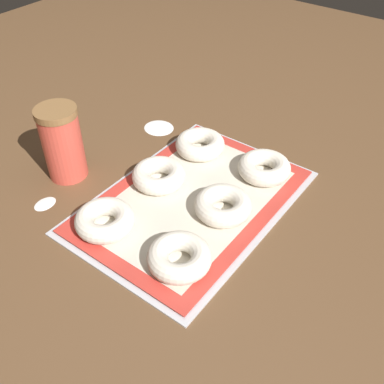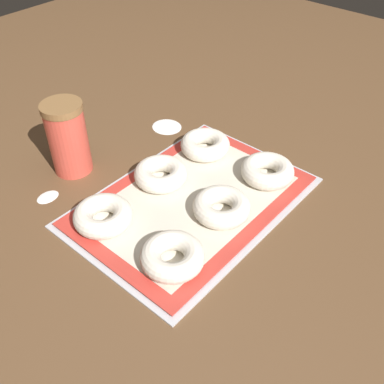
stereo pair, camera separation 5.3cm
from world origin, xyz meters
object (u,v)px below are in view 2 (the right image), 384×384
Objects in this scene: baking_tray at (192,201)px; bagel_back_left at (103,216)px; bagel_front_right at (267,171)px; bagel_front_left at (172,256)px; flour_canister at (68,138)px; bagel_back_right at (205,145)px; bagel_front_center at (222,207)px; bagel_back_center at (161,174)px.

baking_tray is 0.20m from bagel_back_left.
bagel_front_left is at bearing -178.28° from bagel_front_right.
bagel_front_left and bagel_front_right have the same top height.
flour_canister reaches higher than baking_tray.
bagel_front_right reaches higher than baking_tray.
bagel_back_right is (0.16, 0.09, 0.03)m from baking_tray.
baking_tray is at bearing 29.60° from bagel_front_left.
bagel_front_center is 1.00× the size of bagel_back_right.
bagel_back_right is at bearing 94.42° from bagel_front_right.
bagel_front_right is at bearing -46.40° from bagel_back_center.
bagel_front_center is at bearing -131.73° from bagel_back_right.
flour_canister is at bearing 140.75° from bagel_back_right.
bagel_back_center is (-0.17, 0.18, 0.00)m from bagel_front_right.
bagel_front_center is at bearing -88.85° from bagel_back_center.
bagel_back_right is (0.34, 0.00, 0.00)m from bagel_back_left.
bagel_front_right is 1.00× the size of bagel_back_center.
bagel_back_left reaches higher than baking_tray.
bagel_back_right is at bearing -39.25° from flour_canister.
bagel_front_left is at bearing -100.04° from flour_canister.
bagel_back_left is 1.00× the size of bagel_back_center.
bagel_back_center is (0.17, 0.19, 0.00)m from bagel_front_left.
bagel_front_left is at bearing -150.40° from baking_tray.
bagel_front_left is 1.00× the size of bagel_front_center.
flour_canister is (-0.10, 0.21, 0.06)m from bagel_back_center.
bagel_back_center is (-0.00, 0.18, 0.00)m from bagel_front_center.
bagel_front_center is 0.40m from flour_canister.
baking_tray is at bearing -90.61° from bagel_back_center.
baking_tray is 4.23× the size of bagel_front_center.
bagel_back_left is at bearing -178.14° from bagel_back_center.
bagel_front_left is 1.00× the size of bagel_back_center.
bagel_front_center and bagel_back_center have the same top height.
bagel_back_right is (0.16, -0.00, 0.00)m from bagel_back_center.
bagel_back_left and bagel_back_center have the same top height.
bagel_front_center reaches higher than baking_tray.
bagel_back_center is 1.00× the size of bagel_back_right.
bagel_back_right is at bearing -1.02° from bagel_back_center.
bagel_front_left is 0.34m from bagel_front_right.
bagel_back_center is 0.23m from flour_canister.
flour_canister reaches higher than bagel_back_center.
bagel_front_right and bagel_back_left have the same top height.
flour_canister is (0.08, 0.21, 0.06)m from bagel_back_left.
bagel_back_left is (-0.18, 0.09, 0.03)m from baking_tray.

